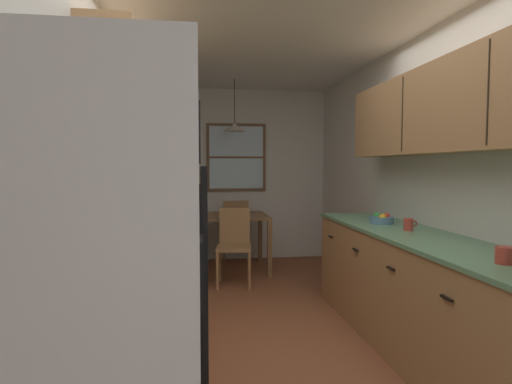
% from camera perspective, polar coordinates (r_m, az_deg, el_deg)
% --- Properties ---
extents(ground_plane, '(12.00, 12.00, 0.00)m').
position_cam_1_polar(ground_plane, '(3.99, 1.73, -17.10)').
color(ground_plane, brown).
extents(wall_left, '(0.10, 9.00, 2.55)m').
position_cam_1_polar(wall_left, '(3.75, -18.99, 1.32)').
color(wall_left, silver).
rests_on(wall_left, ground).
extents(wall_right, '(0.10, 9.00, 2.55)m').
position_cam_1_polar(wall_right, '(4.19, 20.31, 1.51)').
color(wall_right, silver).
rests_on(wall_right, ground).
extents(wall_back, '(4.40, 0.10, 2.55)m').
position_cam_1_polar(wall_back, '(6.37, -2.28, 2.36)').
color(wall_back, silver).
rests_on(wall_back, ground).
extents(ceiling_slab, '(4.40, 9.00, 0.08)m').
position_cam_1_polar(ceiling_slab, '(3.92, 1.81, 21.10)').
color(ceiling_slab, white).
extents(refrigerator, '(0.70, 0.77, 1.78)m').
position_cam_1_polar(refrigerator, '(1.63, -19.94, -15.18)').
color(refrigerator, white).
rests_on(refrigerator, ground).
extents(stove_range, '(0.66, 0.60, 1.10)m').
position_cam_1_polar(stove_range, '(2.43, -16.84, -19.27)').
color(stove_range, black).
rests_on(stove_range, ground).
extents(microwave_over_range, '(0.39, 0.63, 0.32)m').
position_cam_1_polar(microwave_over_range, '(2.28, -20.26, 10.17)').
color(microwave_over_range, black).
extents(counter_left, '(0.64, 1.86, 0.90)m').
position_cam_1_polar(counter_left, '(3.60, -13.85, -12.00)').
color(counter_left, '#A87A4C').
rests_on(counter_left, ground).
extents(upper_cabinets_left, '(0.33, 1.94, 0.72)m').
position_cam_1_polar(upper_cabinets_left, '(3.47, -16.65, 11.52)').
color(upper_cabinets_left, '#A87A4C').
extents(counter_right, '(0.64, 3.32, 0.90)m').
position_cam_1_polar(counter_right, '(3.30, 22.73, -13.57)').
color(counter_right, '#A87A4C').
rests_on(counter_right, ground).
extents(upper_cabinets_right, '(0.33, 3.00, 0.64)m').
position_cam_1_polar(upper_cabinets_right, '(3.22, 25.97, 10.51)').
color(upper_cabinets_right, '#A87A4C').
extents(dining_table, '(0.86, 0.86, 0.76)m').
position_cam_1_polar(dining_table, '(5.65, -2.89, -4.31)').
color(dining_table, brown).
rests_on(dining_table, ground).
extents(dining_chair_near, '(0.45, 0.45, 0.90)m').
position_cam_1_polar(dining_chair_near, '(5.04, -2.97, -6.83)').
color(dining_chair_near, '#A87A4C').
rests_on(dining_chair_near, ground).
extents(dining_chair_far, '(0.42, 0.42, 0.90)m').
position_cam_1_polar(dining_chair_far, '(6.30, -2.86, -4.73)').
color(dining_chair_far, '#A87A4C').
rests_on(dining_chair_far, ground).
extents(pendant_light, '(0.29, 0.29, 0.68)m').
position_cam_1_polar(pendant_light, '(5.62, -2.93, 8.79)').
color(pendant_light, black).
extents(back_window, '(0.88, 0.05, 1.00)m').
position_cam_1_polar(back_window, '(6.29, -2.69, 4.71)').
color(back_window, brown).
extents(trash_bin, '(0.30, 0.30, 0.67)m').
position_cam_1_polar(trash_bin, '(4.80, -8.70, -9.42)').
color(trash_bin, white).
rests_on(trash_bin, ground).
extents(storage_canister, '(0.11, 0.11, 0.20)m').
position_cam_1_polar(storage_canister, '(2.71, -15.72, -5.20)').
color(storage_canister, red).
rests_on(storage_canister, counter_left).
extents(dish_towel, '(0.02, 0.16, 0.24)m').
position_cam_1_polar(dish_towel, '(2.53, -7.97, -17.50)').
color(dish_towel, beige).
extents(mug_by_coffeemaker, '(0.11, 0.07, 0.10)m').
position_cam_1_polar(mug_by_coffeemaker, '(3.53, 20.03, -4.15)').
color(mug_by_coffeemaker, '#BF3F33').
rests_on(mug_by_coffeemaker, counter_right).
extents(mug_spare, '(0.12, 0.09, 0.09)m').
position_cam_1_polar(mug_spare, '(2.56, 30.67, -7.40)').
color(mug_spare, '#BF3F33').
rests_on(mug_spare, counter_right).
extents(fruit_bowl, '(0.21, 0.21, 0.09)m').
position_cam_1_polar(fruit_bowl, '(3.89, 16.69, -3.55)').
color(fruit_bowl, '#597F9E').
rests_on(fruit_bowl, counter_right).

